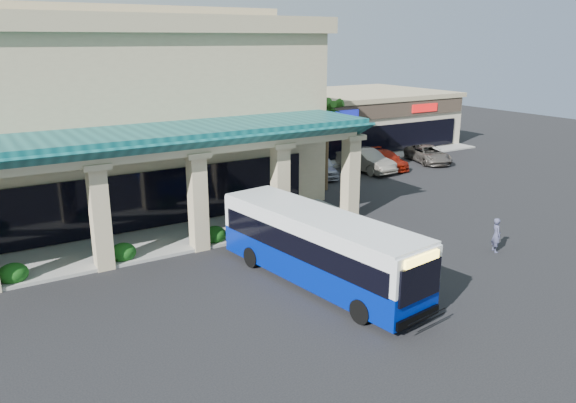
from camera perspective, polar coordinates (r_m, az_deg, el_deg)
ground at (r=24.42m, az=2.49°, el=-7.23°), size 110.00×110.00×0.00m
main_building at (r=35.05m, az=-24.07°, el=8.21°), size 30.80×14.80×11.35m
arcade at (r=26.62m, az=-20.50°, el=0.23°), size 30.00×6.20×5.70m
strip_mall at (r=52.89m, az=4.16°, el=8.28°), size 22.50×12.50×4.90m
palm_0 at (r=36.85m, az=3.95°, el=6.16°), size 2.40×2.40×6.60m
palm_1 at (r=39.91m, az=2.60°, el=6.37°), size 2.40×2.40×5.80m
broadleaf_tree at (r=43.19m, az=-3.37°, el=6.45°), size 2.60×2.60×4.81m
transit_bus at (r=22.88m, az=3.11°, el=-4.87°), size 3.86×10.88×2.97m
pedestrian at (r=28.19m, az=20.40°, el=-3.21°), size 0.62×0.72×1.66m
car_silver at (r=41.03m, az=3.40°, el=3.57°), size 3.24×4.75×1.50m
car_white at (r=42.96m, az=7.92°, el=4.16°), size 2.01×5.23×1.70m
car_red at (r=44.37m, az=9.92°, el=4.21°), size 2.58×4.84×1.33m
car_gray at (r=47.13m, az=14.06°, el=4.68°), size 3.57×5.35×1.36m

